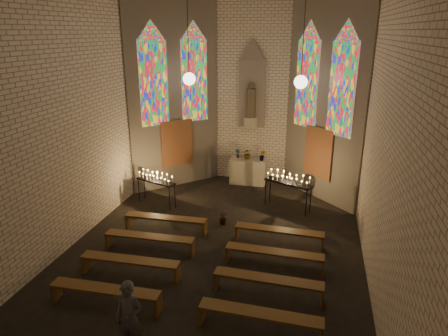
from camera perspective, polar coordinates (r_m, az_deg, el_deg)
The scene contains 18 objects.
floor at distance 11.20m, azimuth -1.60°, elevation -12.03°, with size 12.00×12.00×0.00m, color black.
room at distance 13.04m, azimuth 2.12°, elevation 9.92°, with size 8.22×12.43×7.00m.
altar at distance 15.83m, azimuth 3.47°, elevation -0.48°, with size 1.40×0.60×1.00m, color beige.
flower_vase_left at distance 15.79m, azimuth 1.96°, elevation 2.07°, with size 0.18×0.12×0.35m, color #4C723F.
flower_vase_center at distance 15.65m, azimuth 3.41°, elevation 2.07°, with size 0.40×0.35×0.44m, color #4C723F.
flower_vase_right at distance 15.48m, azimuth 5.50°, elevation 1.82°, with size 0.24×0.19×0.44m, color #4C723F.
aisle_flower_pot at distance 12.62m, azimuth -0.18°, elevation -7.19°, with size 0.23×0.23×0.41m, color #4C723F.
votive_stand_left at distance 13.91m, azimuth -9.72°, elevation -1.54°, with size 1.55×0.86×1.11m.
votive_stand_right at distance 13.51m, azimuth 9.17°, elevation -1.74°, with size 1.67×1.04×1.22m.
pew_left_0 at distance 12.25m, azimuth -8.33°, elevation -7.29°, with size 2.51×0.41×0.48m.
pew_right_0 at distance 11.52m, azimuth 7.88°, elevation -9.05°, with size 2.51×0.41×0.48m.
pew_left_1 at distance 11.27m, azimuth -10.58°, elevation -9.89°, with size 2.51×0.41×0.48m.
pew_right_1 at distance 10.48m, azimuth 7.19°, elevation -12.08°, with size 2.51×0.41×0.48m.
pew_left_2 at distance 10.34m, azimuth -13.28°, elevation -12.94°, with size 2.51×0.41×0.48m.
pew_right_2 at distance 9.48m, azimuth 6.32°, elevation -15.76°, with size 2.51×0.41×0.48m.
pew_left_3 at distance 9.48m, azimuth -16.59°, elevation -16.53°, with size 2.51×0.41×0.48m.
pew_right_3 at distance 8.52m, azimuth 5.20°, elevation -20.29°, with size 2.51×0.41×0.48m.
visitor at distance 8.11m, azimuth -13.36°, elevation -20.00°, with size 0.54×0.35×1.47m, color #494952.
Camera 1 is at (2.52, -9.26, 5.78)m, focal length 32.00 mm.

